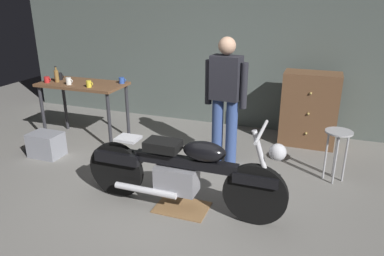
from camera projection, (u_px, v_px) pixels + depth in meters
name	position (u px, v px, depth m)	size (l,w,h in m)	color
ground_plane	(165.00, 204.00, 3.96)	(12.00, 12.00, 0.00)	gray
back_wall	(233.00, 34.00, 5.89)	(8.00, 0.12, 3.10)	#56605B
workbench	(83.00, 90.00, 5.48)	(1.30, 0.64, 0.90)	brown
motorcycle	(182.00, 171.00, 3.73)	(2.19, 0.60, 1.00)	black
person_standing	(225.00, 96.00, 4.66)	(0.57, 0.26, 1.67)	#374F8C
shop_stool	(338.00, 142.00, 4.31)	(0.32, 0.32, 0.64)	#B2B2B7
wooden_dresser	(309.00, 109.00, 5.37)	(0.80, 0.47, 1.10)	brown
drip_tray	(182.00, 207.00, 3.89)	(0.56, 0.40, 0.01)	olive
storage_bin	(46.00, 145.00, 5.09)	(0.44, 0.32, 0.34)	gray
mug_blue_enamel	(122.00, 80.00, 5.40)	(0.12, 0.08, 0.09)	#2D51AD
mug_red_diner	(47.00, 80.00, 5.45)	(0.11, 0.08, 0.09)	red
mug_black_matte	(60.00, 76.00, 5.63)	(0.11, 0.08, 0.11)	black
mug_white_ceramic	(69.00, 81.00, 5.33)	(0.11, 0.08, 0.10)	white
mug_yellow_tall	(89.00, 84.00, 5.18)	(0.11, 0.07, 0.10)	yellow
bottle	(57.00, 76.00, 5.47)	(0.06, 0.06, 0.24)	olive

